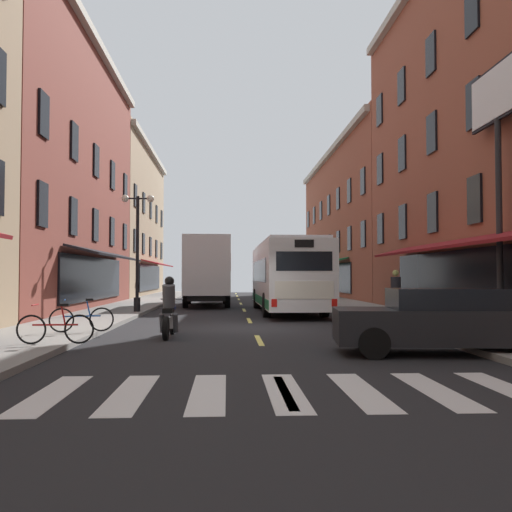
{
  "coord_description": "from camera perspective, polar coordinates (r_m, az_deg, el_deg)",
  "views": [
    {
      "loc": [
        -0.83,
        -18.11,
        1.66
      ],
      "look_at": [
        0.39,
        5.61,
        2.52
      ],
      "focal_mm": 39.41,
      "sensor_mm": 36.0,
      "label": 1
    }
  ],
  "objects": [
    {
      "name": "sidewalk_right",
      "position": [
        19.38,
        17.51,
        -6.68
      ],
      "size": [
        3.0,
        80.0,
        0.14
      ],
      "primitive_type": "cube",
      "color": "gray",
      "rests_on": "ground"
    },
    {
      "name": "motorcycle_rider",
      "position": [
        15.53,
        -8.8,
        -5.56
      ],
      "size": [
        0.62,
        2.07,
        1.66
      ],
      "color": "black",
      "rests_on": "ground"
    },
    {
      "name": "sedan_mid",
      "position": [
        12.7,
        18.35,
        -6.22
      ],
      "size": [
        4.61,
        2.29,
        1.4
      ],
      "color": "black",
      "rests_on": "ground"
    },
    {
      "name": "street_lamp_twin",
      "position": [
        24.91,
        -11.94,
        0.95
      ],
      "size": [
        1.42,
        0.32,
        5.07
      ],
      "color": "black",
      "rests_on": "sidewalk_left"
    },
    {
      "name": "bicycle_mid",
      "position": [
        13.49,
        -19.68,
        -6.88
      ],
      "size": [
        1.71,
        0.48,
        0.91
      ],
      "color": "black",
      "rests_on": "sidewalk_left"
    },
    {
      "name": "ground_plane",
      "position": [
        18.21,
        -0.31,
        -7.46
      ],
      "size": [
        34.8,
        80.0,
        0.1
      ],
      "primitive_type": "cube",
      "color": "black"
    },
    {
      "name": "sedan_near",
      "position": [
        40.5,
        -4.44,
        -3.39
      ],
      "size": [
        1.91,
        4.72,
        1.43
      ],
      "color": "black",
      "rests_on": "ground"
    },
    {
      "name": "pedestrian_far",
      "position": [
        20.66,
        14.0,
        -3.72
      ],
      "size": [
        0.36,
        0.36,
        1.75
      ],
      "rotation": [
        0.0,
        0.0,
        2.47
      ],
      "color": "#B29947",
      "rests_on": "sidewalk_right"
    },
    {
      "name": "box_truck",
      "position": [
        31.4,
        -5.01,
        -1.52
      ],
      "size": [
        2.66,
        7.88,
        3.75
      ],
      "color": "black",
      "rests_on": "ground"
    },
    {
      "name": "crosswalk_near",
      "position": [
        8.32,
        2.94,
        -13.56
      ],
      "size": [
        7.1,
        2.8,
        0.01
      ],
      "color": "silver",
      "rests_on": "ground"
    },
    {
      "name": "bicycle_near",
      "position": [
        16.18,
        -17.25,
        -6.09
      ],
      "size": [
        1.68,
        0.55,
        0.91
      ],
      "color": "black",
      "rests_on": "sidewalk_left"
    },
    {
      "name": "billboard_sign",
      "position": [
        18.24,
        23.33,
        12.31
      ],
      "size": [
        0.4,
        3.21,
        7.73
      ],
      "color": "black",
      "rests_on": "sidewalk_right"
    },
    {
      "name": "sidewalk_left",
      "position": [
        18.87,
        -18.65,
        -6.8
      ],
      "size": [
        3.0,
        80.0,
        0.14
      ],
      "primitive_type": "cube",
      "color": "gray",
      "rests_on": "ground"
    },
    {
      "name": "transit_bus",
      "position": [
        25.88,
        3.14,
        -2.02
      ],
      "size": [
        2.71,
        11.08,
        3.21
      ],
      "color": "white",
      "rests_on": "ground"
    },
    {
      "name": "lane_centre_dashes",
      "position": [
        17.95,
        -0.28,
        -7.37
      ],
      "size": [
        0.14,
        73.9,
        0.01
      ],
      "color": "#DBCC4C",
      "rests_on": "ground"
    }
  ]
}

